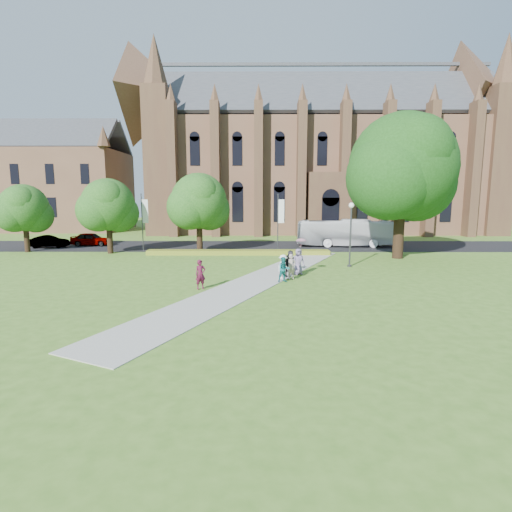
{
  "coord_description": "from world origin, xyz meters",
  "views": [
    {
      "loc": [
        -0.03,
        -25.91,
        5.82
      ],
      "look_at": [
        -0.18,
        1.77,
        1.6
      ],
      "focal_mm": 28.0,
      "sensor_mm": 36.0,
      "label": 1
    }
  ],
  "objects_px": {
    "tour_coach": "(346,233)",
    "car_1": "(49,242)",
    "car_0": "(91,239)",
    "streetlamp": "(351,227)",
    "pedestrian_0": "(200,274)",
    "large_tree": "(402,167)"
  },
  "relations": [
    {
      "from": "streetlamp",
      "to": "pedestrian_0",
      "type": "xyz_separation_m",
      "value": [
        -11.12,
        -8.11,
        -2.34
      ]
    },
    {
      "from": "tour_coach",
      "to": "car_0",
      "type": "relative_size",
      "value": 2.47
    },
    {
      "from": "car_0",
      "to": "pedestrian_0",
      "type": "height_order",
      "value": "pedestrian_0"
    },
    {
      "from": "streetlamp",
      "to": "tour_coach",
      "type": "relative_size",
      "value": 0.47
    },
    {
      "from": "car_1",
      "to": "pedestrian_0",
      "type": "height_order",
      "value": "pedestrian_0"
    },
    {
      "from": "car_0",
      "to": "car_1",
      "type": "height_order",
      "value": "car_0"
    },
    {
      "from": "large_tree",
      "to": "car_0",
      "type": "height_order",
      "value": "large_tree"
    },
    {
      "from": "car_1",
      "to": "pedestrian_0",
      "type": "xyz_separation_m",
      "value": [
        19.85,
        -19.91,
        0.26
      ]
    },
    {
      "from": "car_1",
      "to": "car_0",
      "type": "bearing_deg",
      "value": -75.9
    },
    {
      "from": "large_tree",
      "to": "car_1",
      "type": "distance_m",
      "value": 37.97
    },
    {
      "from": "large_tree",
      "to": "car_1",
      "type": "height_order",
      "value": "large_tree"
    },
    {
      "from": "large_tree",
      "to": "pedestrian_0",
      "type": "distance_m",
      "value": 22.14
    },
    {
      "from": "tour_coach",
      "to": "car_0",
      "type": "height_order",
      "value": "tour_coach"
    },
    {
      "from": "car_1",
      "to": "streetlamp",
      "type": "bearing_deg",
      "value": -120.41
    },
    {
      "from": "car_0",
      "to": "pedestrian_0",
      "type": "relative_size",
      "value": 2.45
    },
    {
      "from": "large_tree",
      "to": "car_0",
      "type": "distance_m",
      "value": 34.54
    },
    {
      "from": "streetlamp",
      "to": "large_tree",
      "type": "height_order",
      "value": "large_tree"
    },
    {
      "from": "pedestrian_0",
      "to": "tour_coach",
      "type": "bearing_deg",
      "value": 26.53
    },
    {
      "from": "large_tree",
      "to": "car_0",
      "type": "xyz_separation_m",
      "value": [
        -32.45,
        9.06,
        -7.58
      ]
    },
    {
      "from": "streetlamp",
      "to": "car_1",
      "type": "xyz_separation_m",
      "value": [
        -30.97,
        11.8,
        -2.6
      ]
    },
    {
      "from": "tour_coach",
      "to": "car_0",
      "type": "distance_m",
      "value": 29.45
    },
    {
      "from": "tour_coach",
      "to": "car_1",
      "type": "height_order",
      "value": "tour_coach"
    }
  ]
}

